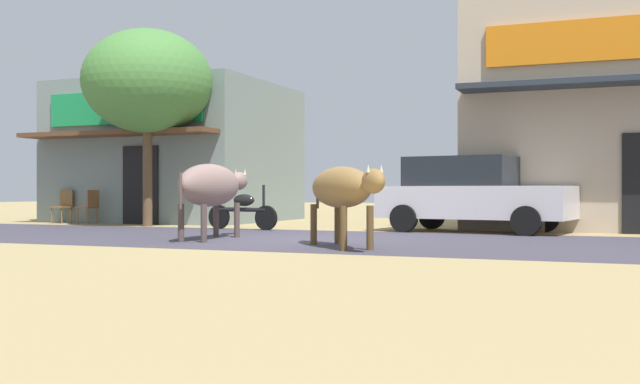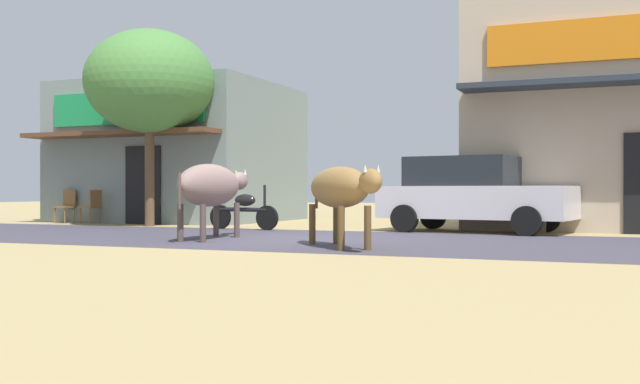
{
  "view_description": "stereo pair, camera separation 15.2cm",
  "coord_description": "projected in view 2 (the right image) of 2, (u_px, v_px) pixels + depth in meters",
  "views": [
    {
      "loc": [
        5.49,
        -12.79,
        0.9
      ],
      "look_at": [
        -0.0,
        0.95,
        0.87
      ],
      "focal_mm": 42.02,
      "sensor_mm": 36.0,
      "label": 1
    },
    {
      "loc": [
        5.63,
        -12.74,
        0.9
      ],
      "look_at": [
        -0.0,
        0.95,
        0.87
      ],
      "focal_mm": 42.02,
      "sensor_mm": 36.0,
      "label": 2
    }
  ],
  "objects": [
    {
      "name": "cafe_chair_by_doorway",
      "position": [
        92.0,
        205.0,
        20.32
      ],
      "size": [
        0.47,
        0.47,
        0.92
      ],
      "color": "brown",
      "rests_on": "ground"
    },
    {
      "name": "parked_hatchback_car",
      "position": [
        472.0,
        193.0,
        16.23
      ],
      "size": [
        4.26,
        2.26,
        1.64
      ],
      "color": "silver",
      "rests_on": "ground"
    },
    {
      "name": "roadside_tree",
      "position": [
        150.0,
        82.0,
        18.95
      ],
      "size": [
        3.27,
        3.27,
        4.98
      ],
      "color": "brown",
      "rests_on": "ground"
    },
    {
      "name": "cow_far_dark",
      "position": [
        340.0,
        188.0,
        11.82
      ],
      "size": [
        2.1,
        2.33,
        1.28
      ],
      "color": "olive",
      "rests_on": "ground"
    },
    {
      "name": "ground",
      "position": [
        301.0,
        239.0,
        13.92
      ],
      "size": [
        80.0,
        80.0,
        0.0
      ],
      "primitive_type": "plane",
      "color": "tan"
    },
    {
      "name": "storefront_right_club",
      "position": [
        615.0,
        119.0,
        18.01
      ],
      "size": [
        6.49,
        6.13,
        5.23
      ],
      "color": "tan",
      "rests_on": "ground"
    },
    {
      "name": "cow_near_brown",
      "position": [
        211.0,
        186.0,
        13.82
      ],
      "size": [
        0.83,
        2.88,
        1.39
      ],
      "color": "#826862",
      "rests_on": "ground"
    },
    {
      "name": "storefront_left_cafe",
      "position": [
        181.0,
        154.0,
        22.67
      ],
      "size": [
        6.1,
        6.13,
        4.03
      ],
      "color": "slate",
      "rests_on": "ground"
    },
    {
      "name": "asphalt_road",
      "position": [
        301.0,
        239.0,
        13.92
      ],
      "size": [
        72.0,
        5.79,
        0.0
      ],
      "primitive_type": "cube",
      "color": "#413D49",
      "rests_on": "ground"
    },
    {
      "name": "parked_motorcycle",
      "position": [
        244.0,
        210.0,
        17.32
      ],
      "size": [
        1.88,
        0.31,
        1.03
      ],
      "color": "black",
      "rests_on": "ground"
    },
    {
      "name": "cafe_chair_near_tree",
      "position": [
        66.0,
        205.0,
        20.78
      ],
      "size": [
        0.46,
        0.46,
        0.92
      ],
      "color": "brown",
      "rests_on": "ground"
    }
  ]
}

